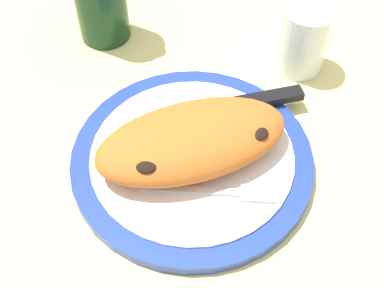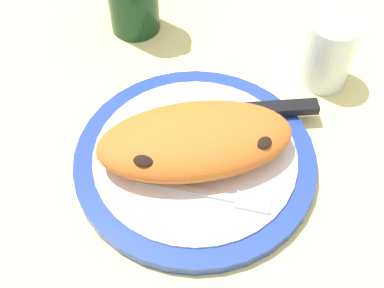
% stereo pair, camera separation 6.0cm
% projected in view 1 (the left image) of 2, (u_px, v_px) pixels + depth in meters
% --- Properties ---
extents(ground_plane, '(1.50, 1.50, 0.03)m').
position_uv_depth(ground_plane, '(192.00, 170.00, 0.64)').
color(ground_plane, '#E5D684').
extents(plate, '(0.30, 0.30, 0.02)m').
position_uv_depth(plate, '(192.00, 159.00, 0.63)').
color(plate, '#233D99').
rests_on(plate, ground_plane).
extents(calzone, '(0.25, 0.15, 0.05)m').
position_uv_depth(calzone, '(192.00, 140.00, 0.60)').
color(calzone, '#C16023').
rests_on(calzone, plate).
extents(fork, '(0.16, 0.05, 0.00)m').
position_uv_depth(fork, '(221.00, 192.00, 0.58)').
color(fork, silver).
rests_on(fork, plate).
extents(knife, '(0.24, 0.04, 0.01)m').
position_uv_depth(knife, '(242.00, 104.00, 0.66)').
color(knife, silver).
rests_on(knife, plate).
extents(water_glass, '(0.07, 0.07, 0.10)m').
position_uv_depth(water_glass, '(303.00, 43.00, 0.71)').
color(water_glass, silver).
rests_on(water_glass, ground_plane).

